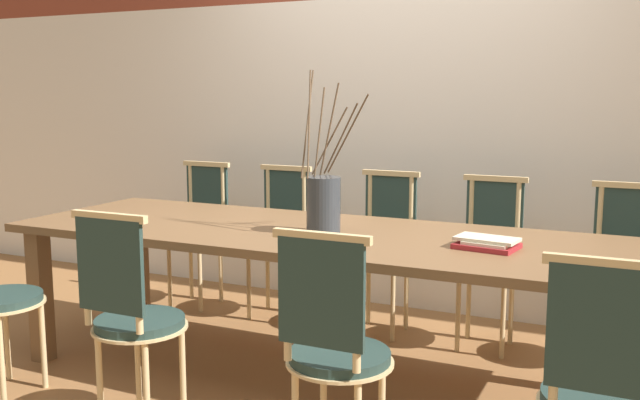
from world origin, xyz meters
The scene contains 13 objects.
ground_plane centered at (0.00, 0.00, 0.00)m, with size 16.00×16.00×0.00m, color olive.
wall_rear centered at (0.00, 1.33, 1.60)m, with size 12.00×0.06×3.20m.
dining_table centered at (0.00, 0.00, 0.66)m, with size 3.04×0.99×0.73m.
chair_near_left centered at (-0.46, -0.82, 0.51)m, with size 0.39×0.39×0.93m.
chair_near_center centered at (0.44, -0.82, 0.51)m, with size 0.39×0.39×0.93m.
chair_near_right centered at (1.31, -0.82, 0.51)m, with size 0.39×0.39×0.93m.
chair_far_leftend centered at (-1.26, 0.82, 0.51)m, with size 0.39×0.39×0.93m.
chair_far_left centered at (-0.67, 0.82, 0.51)m, with size 0.39×0.39×0.93m.
chair_far_center centered at (0.03, 0.82, 0.51)m, with size 0.39×0.39×0.93m.
chair_far_right centered at (0.63, 0.82, 0.51)m, with size 0.39×0.39×0.93m.
chair_far_rightend centered at (1.31, 0.82, 0.51)m, with size 0.39×0.39×0.93m.
vase_centerpiece centered at (0.03, -0.04, 0.88)m, with size 0.30×0.29×0.75m.
book_stack centered at (0.80, -0.04, 0.76)m, with size 0.27×0.24×0.05m.
Camera 1 is at (1.41, -3.00, 1.39)m, focal length 40.00 mm.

